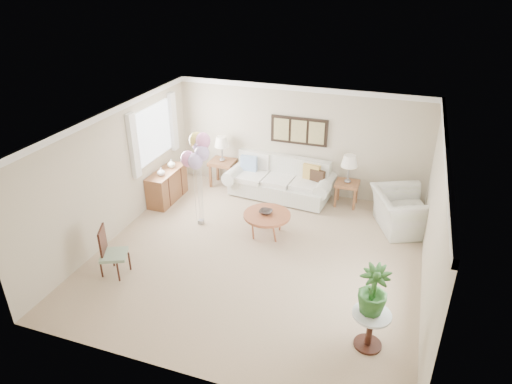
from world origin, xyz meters
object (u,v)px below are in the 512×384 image
at_px(accent_chair, 110,251).
at_px(balloon_cluster, 197,150).
at_px(coffee_table, 267,216).
at_px(armchair, 402,211).
at_px(sofa, 280,182).

xyz_separation_m(accent_chair, balloon_cluster, (0.78, 2.11, 1.23)).
bearing_deg(coffee_table, accent_chair, -136.31).
height_order(armchair, balloon_cluster, balloon_cluster).
bearing_deg(sofa, coffee_table, -82.39).
bearing_deg(balloon_cluster, coffee_table, 1.38).
height_order(sofa, balloon_cluster, balloon_cluster).
distance_m(sofa, balloon_cluster, 2.57).
xyz_separation_m(sofa, balloon_cluster, (-1.22, -1.83, 1.33)).
relative_size(coffee_table, balloon_cluster, 0.47).
distance_m(sofa, armchair, 2.90).
xyz_separation_m(sofa, accent_chair, (-2.00, -3.93, 0.10)).
bearing_deg(armchair, balloon_cluster, 83.50).
relative_size(sofa, balloon_cluster, 1.27).
bearing_deg(armchair, coffee_table, 91.27).
xyz_separation_m(sofa, coffee_table, (0.24, -1.79, 0.08)).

